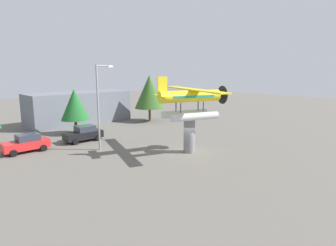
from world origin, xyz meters
TOP-DOWN VIEW (x-y plane):
  - ground_plane at (0.00, 0.00)m, footprint 140.00×140.00m
  - display_pedestal at (0.00, 0.00)m, footprint 1.10×1.10m
  - floatplane_monument at (0.12, -0.04)m, footprint 7.20×10.17m
  - car_near_red at (-11.50, 10.96)m, footprint 4.20×2.02m
  - car_mid_black at (-5.40, 11.06)m, footprint 4.20×2.02m
  - streetlight_primary at (-5.72, 6.71)m, footprint 1.84×0.28m
  - storefront_building at (-0.50, 22.00)m, footprint 14.84×5.53m
  - tree_east at (-4.34, 15.20)m, footprint 3.43×3.43m
  - tree_center_back at (8.13, 15.81)m, footprint 4.58×4.58m

SIDE VIEW (x-z plane):
  - ground_plane at x=0.00m, z-range 0.00..0.00m
  - car_near_red at x=-11.50m, z-range 0.00..1.76m
  - car_mid_black at x=-5.40m, z-range 0.00..1.76m
  - display_pedestal at x=0.00m, z-range 0.00..3.31m
  - storefront_building at x=-0.50m, z-range 0.00..4.65m
  - tree_east at x=-4.34m, z-range 0.89..6.50m
  - tree_center_back at x=8.13m, z-range 1.03..8.19m
  - streetlight_primary at x=-5.72m, z-range 0.64..9.04m
  - floatplane_monument at x=0.12m, z-range 2.98..6.98m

